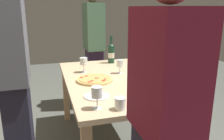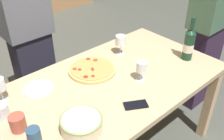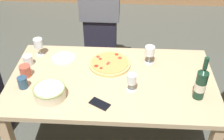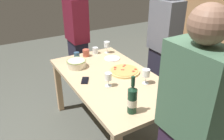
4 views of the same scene
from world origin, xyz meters
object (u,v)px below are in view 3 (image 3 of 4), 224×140
(wine_glass_far_left, at_px, (150,52))
(serving_bowl, at_px, (50,92))
(pizza, at_px, (110,64))
(cup_spare, at_px, (23,83))
(person_guest_right, at_px, (100,14))
(side_plate, at_px, (64,58))
(wine_bottle, at_px, (201,83))
(wine_glass_by_bottle, at_px, (132,80))
(cup_amber, at_px, (28,60))
(cup_ceramic, at_px, (25,71))
(dining_table, at_px, (112,88))
(wine_glass_near_pizza, at_px, (38,43))
(cell_phone, at_px, (100,104))

(wine_glass_far_left, bearing_deg, serving_bowl, -147.34)
(pizza, distance_m, cup_spare, 0.70)
(person_guest_right, bearing_deg, wine_glass_far_left, 24.97)
(cup_spare, height_order, person_guest_right, person_guest_right)
(pizza, distance_m, serving_bowl, 0.58)
(person_guest_right, bearing_deg, pizza, 0.46)
(serving_bowl, relative_size, side_plate, 1.14)
(wine_bottle, distance_m, wine_glass_far_left, 0.52)
(wine_glass_by_bottle, bearing_deg, cup_amber, 161.82)
(serving_bowl, bearing_deg, cup_amber, 125.12)
(cup_spare, relative_size, person_guest_right, 0.05)
(cup_ceramic, xyz_separation_m, person_guest_right, (0.51, 0.87, 0.08))
(cup_amber, bearing_deg, wine_glass_far_left, 4.51)
(wine_glass_by_bottle, xyz_separation_m, cup_amber, (-0.85, 0.28, -0.06))
(side_plate, bearing_deg, wine_glass_far_left, -1.85)
(dining_table, distance_m, serving_bowl, 0.51)
(cup_amber, distance_m, person_guest_right, 0.90)
(wine_glass_near_pizza, distance_m, side_plate, 0.25)
(serving_bowl, distance_m, cell_phone, 0.37)
(wine_bottle, distance_m, cup_amber, 1.37)
(wine_bottle, bearing_deg, wine_glass_by_bottle, 174.65)
(wine_glass_by_bottle, xyz_separation_m, person_guest_right, (-0.32, 1.00, 0.02))
(cup_spare, bearing_deg, pizza, 27.16)
(dining_table, bearing_deg, cup_ceramic, 179.84)
(side_plate, bearing_deg, dining_table, -30.40)
(dining_table, relative_size, wine_glass_far_left, 10.02)
(wine_bottle, distance_m, cup_spare, 1.29)
(cup_spare, height_order, side_plate, cup_spare)
(cup_amber, bearing_deg, cup_spare, -80.95)
(wine_bottle, xyz_separation_m, wine_glass_by_bottle, (-0.48, 0.04, -0.03))
(side_plate, height_order, cell_phone, same)
(dining_table, distance_m, person_guest_right, 0.91)
(pizza, xyz_separation_m, wine_glass_far_left, (0.32, 0.05, 0.10))
(wine_glass_near_pizza, bearing_deg, side_plate, -11.61)
(dining_table, distance_m, cup_amber, 0.73)
(cup_amber, height_order, person_guest_right, person_guest_right)
(dining_table, relative_size, cup_spare, 17.90)
(wine_bottle, bearing_deg, cup_ceramic, 172.30)
(wine_glass_far_left, distance_m, cup_ceramic, 1.00)
(wine_glass_far_left, bearing_deg, cup_ceramic, -166.90)
(wine_bottle, distance_m, cell_phone, 0.72)
(cup_spare, bearing_deg, wine_bottle, -1.58)
(pizza, height_order, wine_glass_near_pizza, wine_glass_near_pizza)
(wine_glass_near_pizza, xyz_separation_m, side_plate, (0.22, -0.04, -0.11))
(pizza, relative_size, wine_glass_near_pizza, 2.17)
(wine_glass_by_bottle, relative_size, cell_phone, 1.01)
(pizza, distance_m, person_guest_right, 0.71)
(cup_ceramic, bearing_deg, side_plate, 45.14)
(person_guest_right, bearing_deg, cup_amber, -47.59)
(pizza, relative_size, wine_glass_by_bottle, 2.37)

